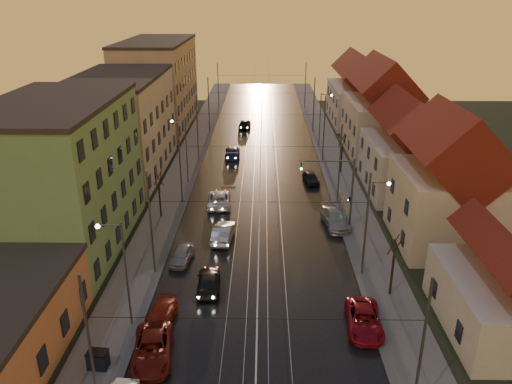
{
  "coord_description": "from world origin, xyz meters",
  "views": [
    {
      "loc": [
        0.37,
        -26.88,
        21.83
      ],
      "look_at": [
        -0.33,
        19.39,
        3.14
      ],
      "focal_mm": 35.0,
      "sensor_mm": 36.0,
      "label": 1
    }
  ],
  "objects_px": {
    "street_lamp_1": "(370,216)",
    "parked_right_2": "(311,178)",
    "driving_car_3": "(233,152)",
    "parked_left_3": "(182,255)",
    "driving_car_0": "(209,281)",
    "parked_right_0": "(364,320)",
    "parked_right_1": "(335,219)",
    "driving_car_2": "(219,199)",
    "driving_car_4": "(245,124)",
    "driving_car_1": "(223,232)",
    "dumpster": "(98,360)",
    "traffic_light_mast": "(342,184)",
    "parked_left_1": "(152,349)",
    "parked_left_2": "(160,317)",
    "street_lamp_2": "(184,145)",
    "street_lamp_0": "(121,264)",
    "street_lamp_3": "(322,114)"
  },
  "relations": [
    {
      "from": "street_lamp_1",
      "to": "traffic_light_mast",
      "type": "height_order",
      "value": "street_lamp_1"
    },
    {
      "from": "dumpster",
      "to": "street_lamp_1",
      "type": "bearing_deg",
      "value": 38.95
    },
    {
      "from": "street_lamp_0",
      "to": "street_lamp_1",
      "type": "relative_size",
      "value": 1.0
    },
    {
      "from": "street_lamp_2",
      "to": "driving_car_4",
      "type": "xyz_separation_m",
      "value": [
        6.27,
        26.41,
        -4.11
      ]
    },
    {
      "from": "driving_car_1",
      "to": "parked_right_1",
      "type": "bearing_deg",
      "value": -158.17
    },
    {
      "from": "driving_car_1",
      "to": "dumpster",
      "type": "height_order",
      "value": "driving_car_1"
    },
    {
      "from": "driving_car_0",
      "to": "driving_car_3",
      "type": "relative_size",
      "value": 0.85
    },
    {
      "from": "driving_car_3",
      "to": "parked_left_1",
      "type": "bearing_deg",
      "value": 84.3
    },
    {
      "from": "driving_car_4",
      "to": "parked_left_3",
      "type": "height_order",
      "value": "driving_car_4"
    },
    {
      "from": "driving_car_1",
      "to": "street_lamp_3",
      "type": "bearing_deg",
      "value": -106.5
    },
    {
      "from": "driving_car_0",
      "to": "driving_car_3",
      "type": "bearing_deg",
      "value": -93.35
    },
    {
      "from": "driving_car_0",
      "to": "parked_left_3",
      "type": "distance_m",
      "value": 5.16
    },
    {
      "from": "traffic_light_mast",
      "to": "parked_left_1",
      "type": "distance_m",
      "value": 24.58
    },
    {
      "from": "street_lamp_3",
      "to": "parked_right_2",
      "type": "relative_size",
      "value": 2.05
    },
    {
      "from": "parked_left_2",
      "to": "parked_right_2",
      "type": "relative_size",
      "value": 1.1
    },
    {
      "from": "parked_left_1",
      "to": "parked_right_0",
      "type": "bearing_deg",
      "value": 6.04
    },
    {
      "from": "parked_left_1",
      "to": "parked_left_3",
      "type": "xyz_separation_m",
      "value": [
        -0.01,
        12.35,
        -0.07
      ]
    },
    {
      "from": "street_lamp_2",
      "to": "parked_left_1",
      "type": "relative_size",
      "value": 1.52
    },
    {
      "from": "street_lamp_3",
      "to": "dumpster",
      "type": "height_order",
      "value": "street_lamp_3"
    },
    {
      "from": "traffic_light_mast",
      "to": "driving_car_0",
      "type": "relative_size",
      "value": 1.65
    },
    {
      "from": "driving_car_3",
      "to": "parked_right_1",
      "type": "relative_size",
      "value": 0.96
    },
    {
      "from": "parked_left_1",
      "to": "driving_car_1",
      "type": "bearing_deg",
      "value": 71.55
    },
    {
      "from": "driving_car_3",
      "to": "parked_right_1",
      "type": "xyz_separation_m",
      "value": [
        11.56,
        -22.09,
        0.03
      ]
    },
    {
      "from": "parked_right_1",
      "to": "driving_car_2",
      "type": "bearing_deg",
      "value": 150.62
    },
    {
      "from": "driving_car_3",
      "to": "parked_left_3",
      "type": "distance_m",
      "value": 29.5
    },
    {
      "from": "driving_car_2",
      "to": "dumpster",
      "type": "height_order",
      "value": "driving_car_2"
    },
    {
      "from": "driving_car_3",
      "to": "parked_right_2",
      "type": "relative_size",
      "value": 1.31
    },
    {
      "from": "street_lamp_1",
      "to": "parked_right_2",
      "type": "bearing_deg",
      "value": 98.19
    },
    {
      "from": "driving_car_1",
      "to": "parked_left_3",
      "type": "relative_size",
      "value": 1.24
    },
    {
      "from": "driving_car_2",
      "to": "parked_right_2",
      "type": "height_order",
      "value": "driving_car_2"
    },
    {
      "from": "street_lamp_1",
      "to": "street_lamp_0",
      "type": "bearing_deg",
      "value": -156.28
    },
    {
      "from": "street_lamp_3",
      "to": "driving_car_3",
      "type": "xyz_separation_m",
      "value": [
        -13.06,
        -5.67,
        -4.14
      ]
    },
    {
      "from": "driving_car_0",
      "to": "parked_left_3",
      "type": "relative_size",
      "value": 1.13
    },
    {
      "from": "street_lamp_1",
      "to": "driving_car_4",
      "type": "height_order",
      "value": "street_lamp_1"
    },
    {
      "from": "driving_car_3",
      "to": "driving_car_0",
      "type": "bearing_deg",
      "value": 88.11
    },
    {
      "from": "street_lamp_1",
      "to": "traffic_light_mast",
      "type": "bearing_deg",
      "value": 97.91
    },
    {
      "from": "street_lamp_0",
      "to": "driving_car_4",
      "type": "xyz_separation_m",
      "value": [
        6.27,
        54.41,
        -4.11
      ]
    },
    {
      "from": "street_lamp_2",
      "to": "parked_left_3",
      "type": "distance_m",
      "value": 19.67
    },
    {
      "from": "parked_left_3",
      "to": "parked_right_2",
      "type": "height_order",
      "value": "parked_right_2"
    },
    {
      "from": "parked_left_1",
      "to": "dumpster",
      "type": "relative_size",
      "value": 4.37
    },
    {
      "from": "street_lamp_2",
      "to": "parked_right_0",
      "type": "xyz_separation_m",
      "value": [
        16.53,
        -28.1,
        -4.18
      ]
    },
    {
      "from": "street_lamp_3",
      "to": "parked_left_1",
      "type": "bearing_deg",
      "value": -108.34
    },
    {
      "from": "parked_left_2",
      "to": "street_lamp_1",
      "type": "bearing_deg",
      "value": 33.8
    },
    {
      "from": "street_lamp_2",
      "to": "street_lamp_3",
      "type": "bearing_deg",
      "value": 41.31
    },
    {
      "from": "traffic_light_mast",
      "to": "parked_right_0",
      "type": "relative_size",
      "value": 1.43
    },
    {
      "from": "parked_right_2",
      "to": "parked_right_0",
      "type": "bearing_deg",
      "value": -95.52
    },
    {
      "from": "traffic_light_mast",
      "to": "parked_left_3",
      "type": "xyz_separation_m",
      "value": [
        -14.61,
        -7.04,
        -3.94
      ]
    },
    {
      "from": "street_lamp_1",
      "to": "parked_right_2",
      "type": "height_order",
      "value": "street_lamp_1"
    },
    {
      "from": "parked_left_1",
      "to": "parked_left_2",
      "type": "relative_size",
      "value": 1.23
    },
    {
      "from": "parked_right_1",
      "to": "street_lamp_1",
      "type": "bearing_deg",
      "value": -86.57
    }
  ]
}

